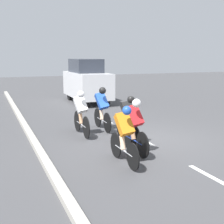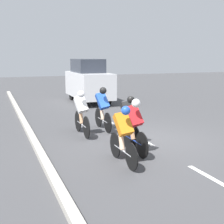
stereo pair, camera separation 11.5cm
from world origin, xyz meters
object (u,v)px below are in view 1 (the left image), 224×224
cyclist_orange (124,133)px  cyclist_white (81,112)px  cyclist_blue (102,107)px  cyclist_black (128,119)px  support_car (87,81)px  cyclist_red (134,124)px

cyclist_orange → cyclist_white: bearing=-86.8°
cyclist_orange → cyclist_blue: (-0.70, -3.44, 0.04)m
cyclist_white → cyclist_blue: size_ratio=1.04×
cyclist_black → support_car: support_car is taller
cyclist_red → support_car: support_car is taller
cyclist_orange → cyclist_red: cyclist_red is taller
cyclist_orange → support_car: (-2.18, -9.87, 0.40)m
support_car → cyclist_red: bearing=80.2°
cyclist_orange → cyclist_red: (-0.60, -0.68, 0.02)m
cyclist_white → cyclist_red: cyclist_red is taller
cyclist_white → support_car: size_ratio=0.43×
cyclist_black → support_car: 8.47m
support_car → cyclist_orange: bearing=77.5°
cyclist_red → cyclist_blue: bearing=-92.2°
cyclist_black → cyclist_orange: bearing=61.7°
cyclist_white → cyclist_blue: bearing=-155.5°
cyclist_blue → cyclist_black: bearing=93.5°
cyclist_orange → cyclist_red: bearing=-131.4°
cyclist_white → support_car: (-2.35, -6.83, 0.38)m
cyclist_blue → support_car: size_ratio=0.41×
cyclist_red → support_car: 9.33m
cyclist_black → cyclist_white: bearing=-56.7°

